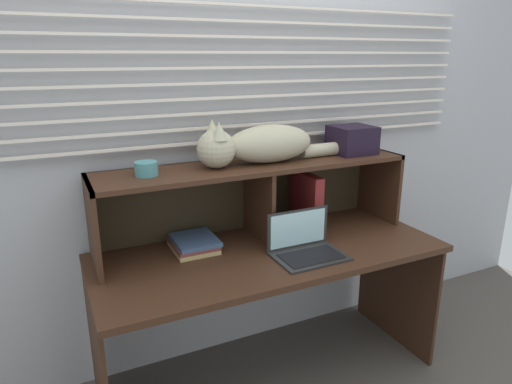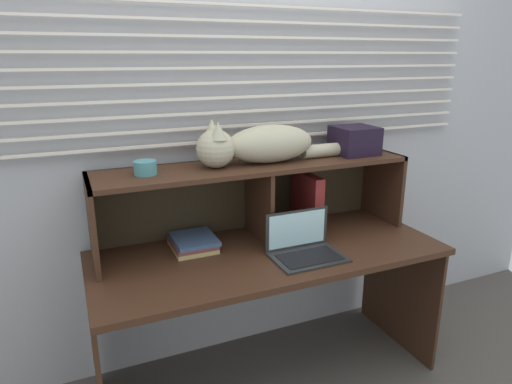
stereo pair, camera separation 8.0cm
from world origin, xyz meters
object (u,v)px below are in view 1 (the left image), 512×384
Objects in this scene: cat at (258,145)px; storage_box at (352,140)px; small_basket at (146,169)px; book_stack at (194,244)px; laptop at (306,247)px; binder_upright at (306,202)px.

storage_box is at bearing 0.00° from cat.
storage_box is (1.07, 0.00, 0.04)m from small_basket.
small_basket reaches higher than book_stack.
book_stack is 2.34× the size of small_basket.
laptop is (0.11, -0.27, -0.43)m from cat.
cat reaches higher than storage_box.
book_stack is (-0.60, 0.01, -0.12)m from binder_upright.
cat reaches higher than laptop.
laptop is at bearing -147.96° from storage_box.
cat is 0.55m from book_stack.
laptop is 0.33m from binder_upright.
storage_box is (0.54, 0.00, -0.02)m from cat.
small_basket is at bearing -178.14° from book_stack.
laptop is 3.29× the size of small_basket.
laptop is at bearing -22.90° from small_basket.
book_stack is 0.97m from storage_box.
binder_upright is 1.33× the size of book_stack.
binder_upright reaches higher than book_stack.
binder_upright is at bearing -0.61° from book_stack.
storage_box reaches higher than book_stack.
binder_upright is at bearing 0.00° from small_basket.
cat is at bearing 180.00° from binder_upright.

